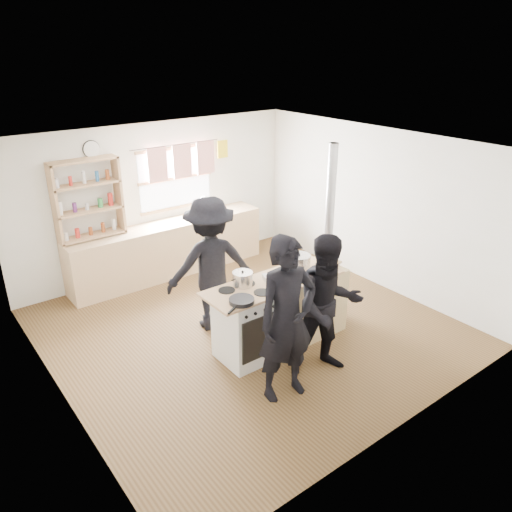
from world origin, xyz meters
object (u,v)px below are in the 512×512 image
object	(u,v)px
cooking_island	(282,311)
stockpot_counter	(299,262)
bread_board	(330,260)
flue_heater	(326,277)
person_far	(210,264)
roast_tray	(279,278)
stockpot_stove	(243,279)
thermos	(204,207)
person_near_right	(328,306)
skillet_greens	(242,300)
person_near_left	(287,320)

from	to	relation	value
cooking_island	stockpot_counter	xyz separation A→B (m)	(0.34, 0.08, 0.56)
cooking_island	bread_board	size ratio (longest dim) A/B	6.26
stockpot_counter	flue_heater	world-z (taller)	flue_heater
cooking_island	person_far	size ratio (longest dim) A/B	1.07
roast_tray	stockpot_stove	xyz separation A→B (m)	(-0.44, 0.17, 0.05)
thermos	roast_tray	size ratio (longest dim) A/B	0.71
person_far	cooking_island	bearing A→B (deg)	132.52
bread_board	person_far	bearing A→B (deg)	142.83
flue_heater	person_far	world-z (taller)	flue_heater
stockpot_counter	person_near_right	bearing A→B (deg)	-109.83
roast_tray	bread_board	size ratio (longest dim) A/B	1.38
stockpot_stove	flue_heater	bearing A→B (deg)	-1.97
stockpot_stove	stockpot_counter	distance (m)	0.85
thermos	flue_heater	bearing A→B (deg)	-83.51
person_far	person_near_right	bearing A→B (deg)	121.91
thermos	stockpot_counter	xyz separation A→B (m)	(-0.23, -2.69, -0.02)
cooking_island	roast_tray	world-z (taller)	roast_tray
thermos	cooking_island	xyz separation A→B (m)	(-0.57, -2.77, -0.59)
cooking_island	roast_tray	size ratio (longest dim) A/B	4.54
skillet_greens	flue_heater	bearing A→B (deg)	10.12
cooking_island	bread_board	distance (m)	0.94
skillet_greens	bread_board	distance (m)	1.57
stockpot_counter	flue_heater	distance (m)	0.65
thermos	cooking_island	world-z (taller)	thermos
thermos	skillet_greens	world-z (taller)	thermos
roast_tray	person_far	xyz separation A→B (m)	(-0.41, 0.94, -0.04)
stockpot_stove	stockpot_counter	bearing A→B (deg)	-4.47
stockpot_stove	flue_heater	size ratio (longest dim) A/B	0.10
roast_tray	person_far	size ratio (longest dim) A/B	0.23
stockpot_stove	person_far	bearing A→B (deg)	87.98
bread_board	person_far	distance (m)	1.59
bread_board	person_near_left	distance (m)	1.61
stockpot_stove	person_near_right	distance (m)	1.07
roast_tray	person_near_right	xyz separation A→B (m)	(0.11, -0.74, -0.10)
thermos	bread_board	world-z (taller)	thermos
person_near_right	stockpot_counter	bearing A→B (deg)	93.48
roast_tray	person_near_left	xyz separation A→B (m)	(-0.55, -0.79, -0.02)
thermos	skillet_greens	distance (m)	3.26
stockpot_stove	person_near_right	world-z (taller)	person_near_right
thermos	person_far	world-z (taller)	person_far
skillet_greens	person_near_right	size ratio (longest dim) A/B	0.23
stockpot_counter	flue_heater	size ratio (longest dim) A/B	0.12
skillet_greens	roast_tray	distance (m)	0.72
skillet_greens	bread_board	size ratio (longest dim) A/B	1.25
flue_heater	person_near_left	world-z (taller)	flue_heater
stockpot_counter	person_near_left	xyz separation A→B (m)	(-0.97, -0.89, -0.09)
thermos	roast_tray	distance (m)	2.87
stockpot_stove	person_near_right	size ratio (longest dim) A/B	0.14
skillet_greens	person_far	size ratio (longest dim) A/B	0.21
stockpot_counter	person_near_left	distance (m)	1.32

